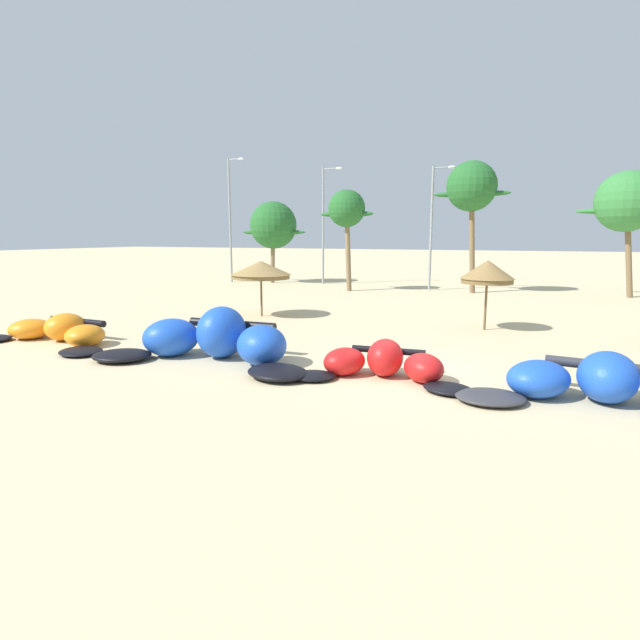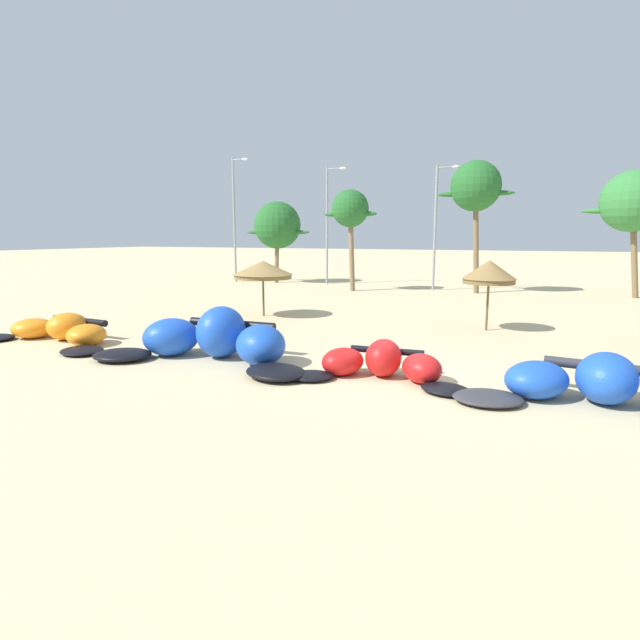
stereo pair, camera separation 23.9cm
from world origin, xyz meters
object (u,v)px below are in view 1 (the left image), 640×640
(palm_center_left, at_px, (627,202))
(lamppost_west, at_px, (231,215))
(kite_far_left, at_px, (57,332))
(lamppost_west_center, at_px, (325,220))
(palm_left_of_gap, at_px, (472,188))
(lamppost_east_center, at_px, (433,222))
(kite_left_of_center, at_px, (383,364))
(kite_left, at_px, (215,340))
(kite_center, at_px, (607,387))
(beach_umbrella_near_van, at_px, (261,270))
(palm_left, at_px, (347,210))
(beach_umbrella_middle, at_px, (487,272))
(palm_leftmost, at_px, (273,226))

(palm_center_left, xyz_separation_m, lamppost_west, (-29.50, -0.47, -0.37))
(kite_far_left, bearing_deg, lamppost_west_center, 88.51)
(palm_left_of_gap, relative_size, lamppost_east_center, 1.01)
(kite_left_of_center, distance_m, lamppost_west_center, 28.62)
(palm_center_left, bearing_deg, kite_left, -121.11)
(kite_left, height_order, lamppost_east_center, lamppost_east_center)
(kite_center, relative_size, beach_umbrella_near_van, 2.31)
(beach_umbrella_near_van, relative_size, palm_left, 0.41)
(palm_center_left, height_order, lamppost_west_center, lamppost_west_center)
(beach_umbrella_middle, relative_size, palm_left_of_gap, 0.33)
(kite_far_left, bearing_deg, lamppost_west, 107.21)
(kite_left, height_order, lamppost_west, lamppost_west)
(kite_center, height_order, lamppost_west_center, lamppost_west_center)
(kite_left, bearing_deg, kite_far_left, 179.65)
(kite_center, height_order, beach_umbrella_near_van, beach_umbrella_near_van)
(palm_left, bearing_deg, lamppost_west_center, 128.88)
(palm_center_left, bearing_deg, palm_leftmost, 179.35)
(kite_far_left, bearing_deg, palm_leftmost, 98.65)
(kite_left, distance_m, palm_leftmost, 27.54)
(palm_left_of_gap, xyz_separation_m, lamppost_west, (-19.94, 0.80, -1.51))
(palm_leftmost, xyz_separation_m, palm_center_left, (25.81, -0.29, 1.28))
(kite_far_left, xyz_separation_m, lamppost_east_center, (9.79, 24.11, 4.59))
(kite_far_left, relative_size, palm_left, 0.95)
(kite_left_of_center, xyz_separation_m, palm_center_left, (9.25, 24.58, 5.72))
(kite_left, height_order, kite_left_of_center, kite_left)
(palm_left_of_gap, bearing_deg, palm_left, -165.82)
(kite_center, height_order, beach_umbrella_middle, beach_umbrella_middle)
(palm_center_left, distance_m, lamppost_east_center, 12.30)
(palm_center_left, distance_m, lamppost_west, 29.50)
(beach_umbrella_near_van, height_order, palm_leftmost, palm_leftmost)
(kite_center, bearing_deg, lamppost_west_center, 124.47)
(kite_far_left, distance_m, beach_umbrella_middle, 17.41)
(kite_left_of_center, height_order, lamppost_west, lamppost_west)
(palm_center_left, bearing_deg, kite_center, -98.47)
(beach_umbrella_near_van, bearing_deg, lamppost_east_center, 70.13)
(kite_left, height_order, beach_umbrella_middle, beach_umbrella_middle)
(lamppost_west_center, bearing_deg, lamppost_west, -170.49)
(kite_center, xyz_separation_m, palm_center_left, (3.70, 24.83, 5.65))
(beach_umbrella_near_van, xyz_separation_m, beach_umbrella_middle, (10.70, 0.42, 0.17))
(kite_far_left, height_order, beach_umbrella_middle, beach_umbrella_middle)
(beach_umbrella_near_van, relative_size, palm_left_of_gap, 0.33)
(kite_left, distance_m, kite_left_of_center, 5.62)
(beach_umbrella_middle, bearing_deg, palm_leftmost, 139.33)
(beach_umbrella_near_van, distance_m, palm_leftmost, 18.40)
(palm_leftmost, height_order, lamppost_east_center, lamppost_east_center)
(lamppost_west, relative_size, lamppost_east_center, 1.17)
(palm_leftmost, distance_m, lamppost_west_center, 4.51)
(kite_left, bearing_deg, lamppost_east_center, 83.78)
(kite_far_left, distance_m, palm_center_left, 33.50)
(kite_left, bearing_deg, beach_umbrella_near_van, 109.56)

